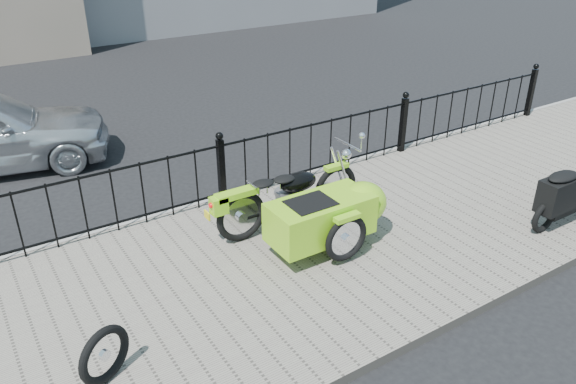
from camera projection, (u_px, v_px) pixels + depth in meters
ground at (269, 248)px, 7.33m from camera, size 120.00×120.00×0.00m
sidewalk at (289, 263)px, 6.93m from camera, size 30.00×3.80×0.12m
curb at (219, 201)px, 8.38m from camera, size 30.00×0.10×0.12m
iron_fence at (222, 172)px, 8.04m from camera, size 14.11×0.11×1.08m
motorcycle_sidecar at (325, 209)px, 7.04m from camera, size 2.28×1.48×0.98m
scooter at (570, 193)px, 7.51m from camera, size 1.68×0.49×1.13m
spare_tire at (105, 355)px, 5.02m from camera, size 0.54×0.33×0.57m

